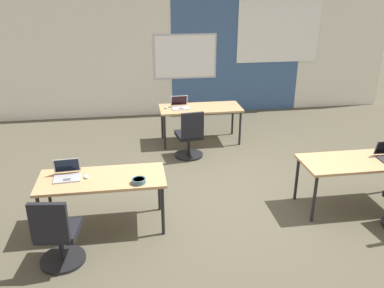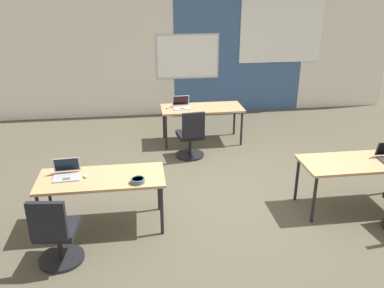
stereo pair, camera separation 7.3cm
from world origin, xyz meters
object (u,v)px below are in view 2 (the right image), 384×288
mouse_near_left_end (86,176)px  mouse_far_left (168,107)px  desk_near_left (102,181)px  desk_near_right (358,165)px  desk_far_center (202,110)px  laptop_far_left (182,105)px  chair_far_left (191,138)px  laptop_near_left_end (67,173)px  snack_bowl (138,180)px  chair_near_left_end (56,236)px

mouse_near_left_end → mouse_far_left: (1.27, 2.80, 0.00)m
desk_near_left → desk_near_right: bearing=0.0°
desk_near_right → mouse_far_left: mouse_far_left is taller
desk_far_center → mouse_far_left: (-0.67, 0.02, 0.08)m
desk_near_right → laptop_far_left: size_ratio=4.72×
desk_near_left → chair_far_left: bearing=55.0°
desk_near_right → laptop_near_left_end: (-3.93, 0.07, 0.11)m
desk_near_right → snack_bowl: bearing=-175.8°
mouse_near_left_end → desk_near_left: bearing=-8.0°
desk_near_right → mouse_near_left_end: mouse_near_left_end is taller
desk_near_right → snack_bowl: snack_bowl is taller
desk_far_center → laptop_far_left: size_ratio=4.72×
desk_near_left → desk_near_right: (3.50, 0.00, 0.00)m
desk_near_left → snack_bowl: 0.52m
laptop_far_left → mouse_far_left: (-0.27, 0.01, -0.03)m
laptop_far_left → chair_far_left: 0.88m
mouse_near_left_end → laptop_far_left: (1.54, 2.79, 0.03)m
desk_near_left → mouse_near_left_end: size_ratio=15.75×
desk_far_center → laptop_near_left_end: (-2.18, -2.73, 0.11)m
desk_near_left → mouse_near_left_end: 0.21m
chair_near_left_end → mouse_far_left: 3.90m
desk_near_right → chair_far_left: chair_far_left is taller
desk_far_center → chair_far_left: chair_far_left is taller
laptop_near_left_end → mouse_far_left: laptop_near_left_end is taller
chair_near_left_end → desk_near_right: bearing=-162.4°
desk_near_right → chair_near_left_end: (-3.97, -0.73, -0.28)m
mouse_near_left_end → chair_far_left: chair_far_left is taller
laptop_near_left_end → desk_far_center: bearing=47.5°
desk_far_center → chair_near_left_end: size_ratio=1.74×
mouse_far_left → snack_bowl: (-0.61, -3.05, 0.02)m
mouse_far_left → chair_far_left: chair_far_left is taller
desk_near_left → snack_bowl: size_ratio=9.01×
mouse_far_left → desk_near_left: bearing=-110.8°
laptop_far_left → mouse_far_left: laptop_far_left is taller
chair_near_left_end → mouse_far_left: (1.55, 3.56, 0.36)m
desk_near_left → desk_far_center: 3.30m
desk_near_right → laptop_far_left: 3.55m
desk_near_right → desk_far_center: (-1.75, 2.80, 0.00)m
desk_near_right → chair_far_left: size_ratio=1.74×
desk_near_left → chair_far_left: chair_far_left is taller
desk_near_right → chair_far_left: 2.92m
chair_near_left_end → laptop_far_left: size_ratio=2.72×
mouse_near_left_end → chair_near_left_end: (-0.28, -0.76, -0.36)m
mouse_far_left → chair_far_left: 0.93m
laptop_near_left_end → mouse_far_left: 3.14m
laptop_near_left_end → desk_near_right: bearing=-4.9°
desk_far_center → laptop_near_left_end: bearing=-128.7°
desk_far_center → mouse_near_left_end: (-1.94, -2.77, 0.08)m
desk_near_right → mouse_near_left_end: (-3.69, 0.03, 0.08)m
laptop_near_left_end → mouse_near_left_end: 0.25m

